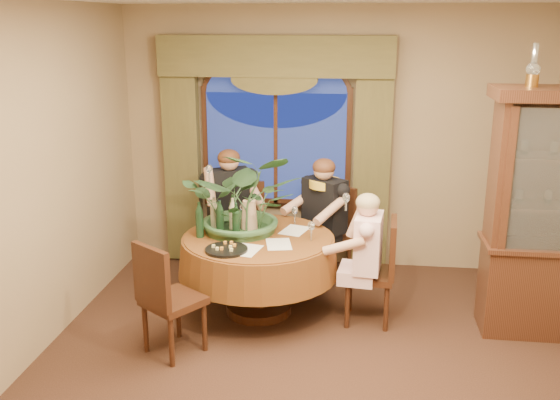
# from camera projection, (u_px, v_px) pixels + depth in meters

# --- Properties ---
(floor) EXTENTS (5.00, 5.00, 0.00)m
(floor) POSITION_uv_depth(u_px,v_px,m) (312.00, 384.00, 4.69)
(floor) COLOR black
(floor) RESTS_ON ground
(wall_back) EXTENTS (4.50, 0.00, 4.50)m
(wall_back) POSITION_uv_depth(u_px,v_px,m) (332.00, 140.00, 6.69)
(wall_back) COLOR #897253
(wall_back) RESTS_ON ground
(window) EXTENTS (1.62, 0.10, 1.32)m
(window) POSITION_uv_depth(u_px,v_px,m) (276.00, 149.00, 6.72)
(window) COLOR navy
(window) RESTS_ON wall_back
(arched_transom) EXTENTS (1.60, 0.06, 0.44)m
(arched_transom) POSITION_uv_depth(u_px,v_px,m) (276.00, 75.00, 6.50)
(arched_transom) COLOR navy
(arched_transom) RESTS_ON wall_back
(drapery_left) EXTENTS (0.38, 0.14, 2.32)m
(drapery_left) POSITION_uv_depth(u_px,v_px,m) (182.00, 158.00, 6.83)
(drapery_left) COLOR #464122
(drapery_left) RESTS_ON floor
(drapery_right) EXTENTS (0.38, 0.14, 2.32)m
(drapery_right) POSITION_uv_depth(u_px,v_px,m) (372.00, 163.00, 6.58)
(drapery_right) COLOR #464122
(drapery_right) RESTS_ON floor
(swag_valance) EXTENTS (2.45, 0.16, 0.42)m
(swag_valance) POSITION_uv_depth(u_px,v_px,m) (275.00, 56.00, 6.37)
(swag_valance) COLOR #464122
(swag_valance) RESTS_ON wall_back
(dining_table) EXTENTS (1.91, 1.91, 0.75)m
(dining_table) POSITION_uv_depth(u_px,v_px,m) (259.00, 274.00, 5.76)
(dining_table) COLOR maroon
(dining_table) RESTS_ON floor
(oil_lamp_left) EXTENTS (0.11, 0.11, 0.34)m
(oil_lamp_left) POSITION_uv_depth(u_px,v_px,m) (534.00, 65.00, 4.90)
(oil_lamp_left) COLOR #A5722D
(oil_lamp_left) RESTS_ON china_cabinet
(chair_right) EXTENTS (0.44, 0.44, 0.96)m
(chair_right) POSITION_uv_depth(u_px,v_px,m) (369.00, 271.00, 5.56)
(chair_right) COLOR black
(chair_right) RESTS_ON floor
(chair_back_right) EXTENTS (0.58, 0.58, 0.96)m
(chair_back_right) POSITION_uv_depth(u_px,v_px,m) (327.00, 235.00, 6.51)
(chair_back_right) COLOR black
(chair_back_right) RESTS_ON floor
(chair_back) EXTENTS (0.52, 0.52, 0.96)m
(chair_back) POSITION_uv_depth(u_px,v_px,m) (247.00, 231.00, 6.61)
(chair_back) COLOR black
(chair_back) RESTS_ON floor
(chair_front_left) EXTENTS (0.59, 0.59, 0.96)m
(chair_front_left) POSITION_uv_depth(u_px,v_px,m) (173.00, 298.00, 5.04)
(chair_front_left) COLOR black
(chair_front_left) RESTS_ON floor
(person_pink) EXTENTS (0.45, 0.48, 1.22)m
(person_pink) POSITION_uv_depth(u_px,v_px,m) (368.00, 260.00, 5.47)
(person_pink) COLOR #F0C3C9
(person_pink) RESTS_ON floor
(person_back) EXTENTS (0.64, 0.62, 1.37)m
(person_back) POSITION_uv_depth(u_px,v_px,m) (230.00, 212.00, 6.58)
(person_back) COLOR black
(person_back) RESTS_ON floor
(person_scarf) EXTENTS (0.64, 0.64, 1.33)m
(person_scarf) POSITION_uv_depth(u_px,v_px,m) (324.00, 222.00, 6.32)
(person_scarf) COLOR black
(person_scarf) RESTS_ON floor
(stoneware_vase) EXTENTS (0.16, 0.16, 0.30)m
(stoneware_vase) POSITION_uv_depth(u_px,v_px,m) (249.00, 216.00, 5.75)
(stoneware_vase) COLOR tan
(stoneware_vase) RESTS_ON dining_table
(centerpiece_plant) EXTENTS (1.07, 1.19, 0.93)m
(centerpiece_plant) POSITION_uv_depth(u_px,v_px,m) (245.00, 161.00, 5.62)
(centerpiece_plant) COLOR #305731
(centerpiece_plant) RESTS_ON dining_table
(olive_bowl) EXTENTS (0.15, 0.15, 0.05)m
(olive_bowl) POSITION_uv_depth(u_px,v_px,m) (261.00, 234.00, 5.64)
(olive_bowl) COLOR #45542B
(olive_bowl) RESTS_ON dining_table
(cheese_platter) EXTENTS (0.36, 0.36, 0.02)m
(cheese_platter) POSITION_uv_depth(u_px,v_px,m) (226.00, 250.00, 5.29)
(cheese_platter) COLOR black
(cheese_platter) RESTS_ON dining_table
(wine_bottle_0) EXTENTS (0.07, 0.07, 0.33)m
(wine_bottle_0) POSITION_uv_depth(u_px,v_px,m) (214.00, 214.00, 5.74)
(wine_bottle_0) COLOR tan
(wine_bottle_0) RESTS_ON dining_table
(wine_bottle_1) EXTENTS (0.07, 0.07, 0.33)m
(wine_bottle_1) POSITION_uv_depth(u_px,v_px,m) (236.00, 221.00, 5.56)
(wine_bottle_1) COLOR black
(wine_bottle_1) RESTS_ON dining_table
(wine_bottle_2) EXTENTS (0.07, 0.07, 0.33)m
(wine_bottle_2) POSITION_uv_depth(u_px,v_px,m) (233.00, 212.00, 5.82)
(wine_bottle_2) COLOR black
(wine_bottle_2) RESTS_ON dining_table
(wine_bottle_3) EXTENTS (0.07, 0.07, 0.33)m
(wine_bottle_3) POSITION_uv_depth(u_px,v_px,m) (199.00, 220.00, 5.59)
(wine_bottle_3) COLOR black
(wine_bottle_3) RESTS_ON dining_table
(wine_bottle_4) EXTENTS (0.07, 0.07, 0.33)m
(wine_bottle_4) POSITION_uv_depth(u_px,v_px,m) (233.00, 216.00, 5.71)
(wine_bottle_4) COLOR tan
(wine_bottle_4) RESTS_ON dining_table
(wine_bottle_5) EXTENTS (0.07, 0.07, 0.33)m
(wine_bottle_5) POSITION_uv_depth(u_px,v_px,m) (220.00, 218.00, 5.64)
(wine_bottle_5) COLOR black
(wine_bottle_5) RESTS_ON dining_table
(tasting_paper_0) EXTENTS (0.27, 0.34, 0.00)m
(tasting_paper_0) POSITION_uv_depth(u_px,v_px,m) (279.00, 244.00, 5.44)
(tasting_paper_0) COLOR white
(tasting_paper_0) RESTS_ON dining_table
(tasting_paper_1) EXTENTS (0.29, 0.35, 0.00)m
(tasting_paper_1) POSITION_uv_depth(u_px,v_px,m) (295.00, 230.00, 5.80)
(tasting_paper_1) COLOR white
(tasting_paper_1) RESTS_ON dining_table
(tasting_paper_2) EXTENTS (0.27, 0.34, 0.00)m
(tasting_paper_2) POSITION_uv_depth(u_px,v_px,m) (246.00, 250.00, 5.30)
(tasting_paper_2) COLOR white
(tasting_paper_2) RESTS_ON dining_table
(wine_glass_person_pink) EXTENTS (0.07, 0.07, 0.18)m
(wine_glass_person_pink) POSITION_uv_depth(u_px,v_px,m) (311.00, 231.00, 5.52)
(wine_glass_person_pink) COLOR silver
(wine_glass_person_pink) RESTS_ON dining_table
(wine_glass_person_back) EXTENTS (0.07, 0.07, 0.18)m
(wine_glass_person_back) POSITION_uv_depth(u_px,v_px,m) (243.00, 212.00, 6.07)
(wine_glass_person_back) COLOR silver
(wine_glass_person_back) RESTS_ON dining_table
(wine_glass_person_scarf) EXTENTS (0.07, 0.07, 0.18)m
(wine_glass_person_scarf) POSITION_uv_depth(u_px,v_px,m) (295.00, 215.00, 5.97)
(wine_glass_person_scarf) COLOR silver
(wine_glass_person_scarf) RESTS_ON dining_table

